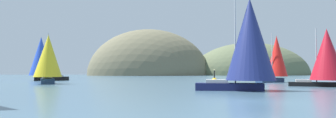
{
  "coord_description": "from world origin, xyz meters",
  "views": [
    {
      "loc": [
        -9.04,
        -19.0,
        2.02
      ],
      "look_at": [
        0.0,
        39.66,
        4.47
      ],
      "focal_mm": 32.09,
      "sensor_mm": 36.0,
      "label": 1
    }
  ],
  "objects_px": {
    "sailboat_blue_spinnaker": "(42,57)",
    "sailboat_crimson_sail": "(326,56)",
    "sailboat_red_spinnaker": "(276,58)",
    "sailboat_navy_sail": "(249,41)",
    "sailboat_yellow_sail": "(48,58)",
    "channel_buoy": "(214,81)"
  },
  "relations": [
    {
      "from": "sailboat_blue_spinnaker",
      "to": "sailboat_navy_sail",
      "type": "height_order",
      "value": "sailboat_navy_sail"
    },
    {
      "from": "sailboat_red_spinnaker",
      "to": "channel_buoy",
      "type": "relative_size",
      "value": 3.44
    },
    {
      "from": "sailboat_red_spinnaker",
      "to": "sailboat_crimson_sail",
      "type": "distance_m",
      "value": 15.74
    },
    {
      "from": "sailboat_crimson_sail",
      "to": "channel_buoy",
      "type": "relative_size",
      "value": 2.97
    },
    {
      "from": "sailboat_navy_sail",
      "to": "sailboat_crimson_sail",
      "type": "relative_size",
      "value": 1.32
    },
    {
      "from": "sailboat_blue_spinnaker",
      "to": "sailboat_crimson_sail",
      "type": "distance_m",
      "value": 55.04
    },
    {
      "from": "sailboat_red_spinnaker",
      "to": "sailboat_crimson_sail",
      "type": "height_order",
      "value": "sailboat_red_spinnaker"
    },
    {
      "from": "channel_buoy",
      "to": "sailboat_crimson_sail",
      "type": "bearing_deg",
      "value": -55.92
    },
    {
      "from": "sailboat_navy_sail",
      "to": "sailboat_red_spinnaker",
      "type": "bearing_deg",
      "value": 55.58
    },
    {
      "from": "sailboat_yellow_sail",
      "to": "channel_buoy",
      "type": "relative_size",
      "value": 3.16
    },
    {
      "from": "sailboat_crimson_sail",
      "to": "sailboat_blue_spinnaker",
      "type": "bearing_deg",
      "value": 143.56
    },
    {
      "from": "sailboat_blue_spinnaker",
      "to": "sailboat_yellow_sail",
      "type": "bearing_deg",
      "value": -73.02
    },
    {
      "from": "sailboat_yellow_sail",
      "to": "sailboat_navy_sail",
      "type": "bearing_deg",
      "value": -39.36
    },
    {
      "from": "sailboat_red_spinnaker",
      "to": "sailboat_crimson_sail",
      "type": "relative_size",
      "value": 1.16
    },
    {
      "from": "sailboat_blue_spinnaker",
      "to": "channel_buoy",
      "type": "xyz_separation_m",
      "value": [
        33.73,
        -17.1,
        -4.7
      ]
    },
    {
      "from": "sailboat_blue_spinnaker",
      "to": "sailboat_red_spinnaker",
      "type": "relative_size",
      "value": 1.09
    },
    {
      "from": "sailboat_red_spinnaker",
      "to": "sailboat_navy_sail",
      "type": "distance_m",
      "value": 26.69
    },
    {
      "from": "sailboat_blue_spinnaker",
      "to": "sailboat_crimson_sail",
      "type": "height_order",
      "value": "sailboat_blue_spinnaker"
    },
    {
      "from": "sailboat_yellow_sail",
      "to": "sailboat_blue_spinnaker",
      "type": "bearing_deg",
      "value": 106.98
    },
    {
      "from": "sailboat_red_spinnaker",
      "to": "channel_buoy",
      "type": "bearing_deg",
      "value": -179.61
    },
    {
      "from": "sailboat_navy_sail",
      "to": "channel_buoy",
      "type": "distance_m",
      "value": 22.67
    },
    {
      "from": "sailboat_navy_sail",
      "to": "sailboat_yellow_sail",
      "type": "distance_m",
      "value": 32.27
    }
  ]
}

